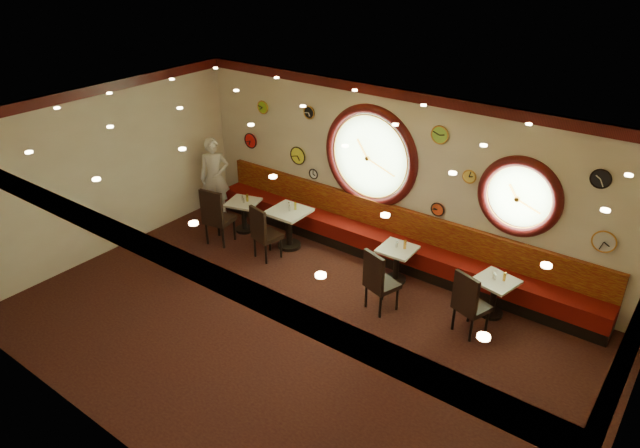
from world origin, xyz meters
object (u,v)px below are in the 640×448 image
at_px(table_c, 397,260).
at_px(condiment_b_pepper, 289,208).
at_px(table_d, 494,293).
at_px(condiment_a_bottle, 247,198).
at_px(table_a, 244,212).
at_px(chair_d, 469,300).
at_px(condiment_b_bottle, 295,206).
at_px(condiment_c_bottle, 405,244).
at_px(condiment_a_pepper, 244,201).
at_px(condiment_d_bottle, 504,277).
at_px(chair_b, 263,230).
at_px(condiment_b_salt, 289,205).
at_px(condiment_d_pepper, 495,277).
at_px(chair_c, 378,278).
at_px(condiment_c_salt, 397,244).
at_px(condiment_c_pepper, 396,245).
at_px(condiment_a_salt, 242,198).
at_px(condiment_d_salt, 494,275).
at_px(table_b, 289,224).
at_px(chair_a, 216,213).
at_px(waiter, 215,177).

height_order(table_c, condiment_b_pepper, condiment_b_pepper).
xyz_separation_m(table_d, condiment_a_bottle, (-5.17, -0.20, 0.32)).
xyz_separation_m(table_a, chair_d, (5.09, -0.45, 0.20)).
distance_m(condiment_b_bottle, condiment_c_bottle, 2.33).
distance_m(condiment_a_pepper, condiment_d_bottle, 5.30).
xyz_separation_m(table_d, chair_b, (-4.15, -0.88, 0.20)).
distance_m(condiment_b_salt, condiment_d_pepper, 4.11).
relative_size(table_a, condiment_a_pepper, 7.76).
distance_m(condiment_a_bottle, condiment_c_bottle, 3.53).
distance_m(chair_c, condiment_b_salt, 2.72).
bearing_deg(condiment_c_salt, condiment_a_pepper, -175.25).
distance_m(chair_b, condiment_b_salt, 0.78).
xyz_separation_m(chair_c, condiment_c_pepper, (-0.24, 0.98, 0.08)).
xyz_separation_m(table_a, condiment_a_pepper, (0.05, -0.04, 0.29)).
bearing_deg(table_c, condiment_d_pepper, 1.48).
height_order(chair_c, condiment_a_salt, chair_c).
distance_m(table_a, condiment_d_salt, 5.19).
relative_size(chair_c, condiment_c_pepper, 7.85).
height_order(condiment_c_salt, condiment_b_bottle, condiment_b_bottle).
relative_size(condiment_b_salt, condiment_c_salt, 1.00).
xyz_separation_m(table_d, chair_c, (-1.56, -1.02, 0.21)).
bearing_deg(table_d, condiment_d_pepper, -165.78).
bearing_deg(condiment_c_pepper, table_b, -175.09).
xyz_separation_m(table_c, condiment_b_pepper, (-2.27, -0.19, 0.43)).
bearing_deg(condiment_d_bottle, table_d, -152.99).
distance_m(condiment_c_pepper, condiment_b_bottle, 2.19).
distance_m(table_c, chair_a, 3.64).
relative_size(condiment_b_salt, condiment_b_bottle, 0.74).
xyz_separation_m(chair_d, condiment_b_salt, (-3.98, 0.58, 0.23)).
xyz_separation_m(table_b, waiter, (-2.23, 0.21, 0.36)).
bearing_deg(chair_d, table_b, -168.61).
bearing_deg(condiment_a_salt, condiment_d_pepper, 2.41).
relative_size(condiment_d_pepper, waiter, 0.05).
bearing_deg(condiment_a_salt, condiment_d_bottle, 2.96).
bearing_deg(table_c, condiment_a_pepper, -175.82).
relative_size(condiment_b_bottle, condiment_c_bottle, 0.89).
relative_size(chair_a, chair_c, 1.08).
height_order(condiment_a_pepper, waiter, waiter).
distance_m(table_c, condiment_c_bottle, 0.35).
xyz_separation_m(chair_c, condiment_c_salt, (-0.23, 1.00, 0.09)).
distance_m(table_b, condiment_d_salt, 4.01).
relative_size(condiment_c_pepper, condiment_b_bottle, 0.59).
distance_m(table_b, condiment_b_pepper, 0.35).
bearing_deg(table_d, table_b, -176.69).
relative_size(table_c, condiment_d_bottle, 4.44).
height_order(table_c, condiment_c_pepper, condiment_c_pepper).
xyz_separation_m(table_b, table_d, (4.06, 0.23, -0.08)).
relative_size(condiment_c_salt, condiment_d_salt, 1.12).
bearing_deg(condiment_b_salt, chair_d, -8.31).
xyz_separation_m(condiment_c_salt, waiter, (-4.49, -0.00, 0.15)).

